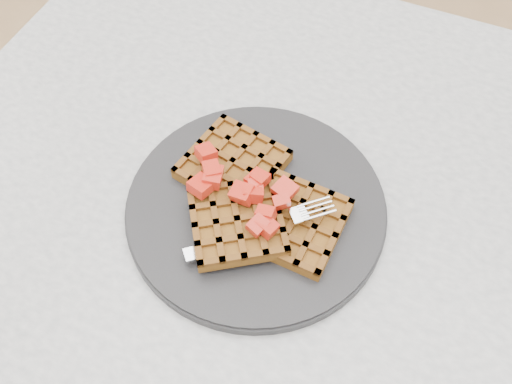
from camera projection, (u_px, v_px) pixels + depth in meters
table at (377, 275)px, 0.75m from camera, size 1.20×0.80×0.75m
plate at (256, 207)px, 0.66m from camera, size 0.30×0.30×0.02m
waffles at (255, 201)px, 0.64m from camera, size 0.21×0.20×0.03m
strawberry_pile at (256, 185)px, 0.62m from camera, size 0.15×0.15×0.02m
fork at (270, 232)px, 0.62m from camera, size 0.15×0.14×0.02m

